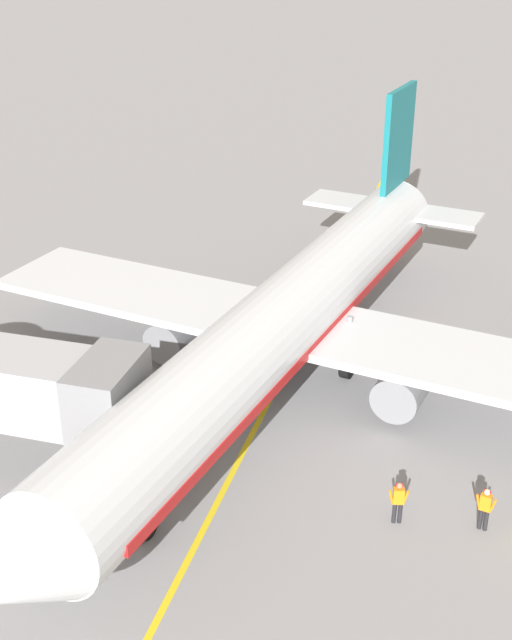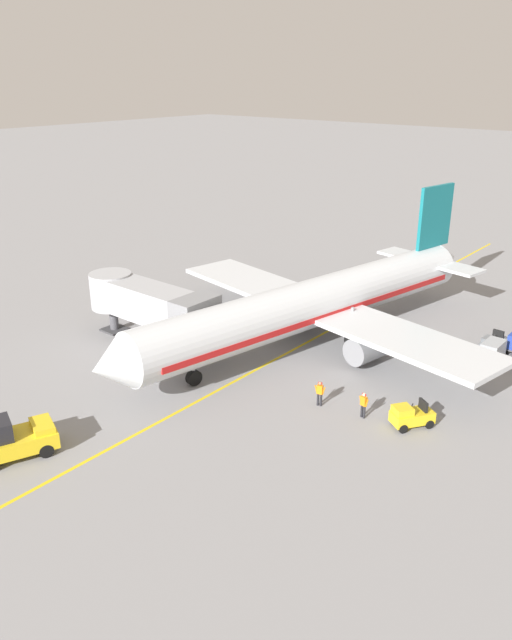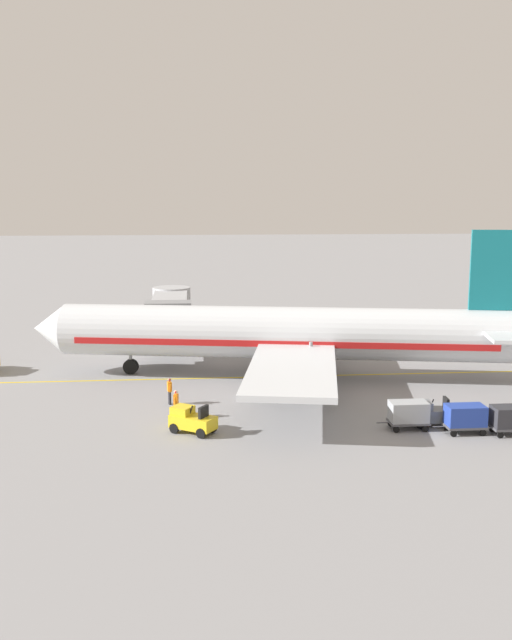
% 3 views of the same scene
% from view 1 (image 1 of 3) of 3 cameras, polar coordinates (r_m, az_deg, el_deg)
% --- Properties ---
extents(ground_plane, '(400.00, 400.00, 0.00)m').
position_cam_1_polar(ground_plane, '(37.10, 1.10, -5.15)').
color(ground_plane, gray).
extents(gate_lead_in_line, '(0.24, 80.00, 0.01)m').
position_cam_1_polar(gate_lead_in_line, '(37.10, 1.10, -5.14)').
color(gate_lead_in_line, gold).
rests_on(gate_lead_in_line, ground).
extents(parked_airliner, '(30.45, 37.20, 10.63)m').
position_cam_1_polar(parked_airliner, '(36.52, 2.10, 0.01)').
color(parked_airliner, silver).
rests_on(parked_airliner, ground).
extents(ground_crew_wing_walker, '(0.73, 0.31, 1.69)m').
position_cam_1_polar(ground_crew_wing_walker, '(30.34, 15.32, -12.18)').
color(ground_crew_wing_walker, '#232328').
rests_on(ground_crew_wing_walker, ground).
extents(ground_crew_loader, '(0.72, 0.32, 1.69)m').
position_cam_1_polar(ground_crew_loader, '(30.00, 9.65, -12.01)').
color(ground_crew_loader, '#232328').
rests_on(ground_crew_loader, ground).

